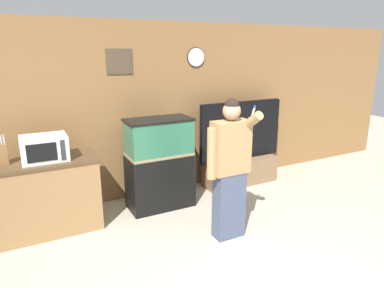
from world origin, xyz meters
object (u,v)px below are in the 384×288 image
Objects in this scene: microwave at (44,148)px; aquarium_on_stand at (160,164)px; counter_island at (47,196)px; person_standing at (229,168)px; tv_on_stand at (240,160)px; knife_block at (2,154)px.

microwave is 0.40× the size of aquarium_on_stand.
counter_island is 0.75× the size of person_standing.
person_standing is at bearing -129.78° from tv_on_stand.
aquarium_on_stand reaches higher than counter_island.
knife_block is 1.95m from aquarium_on_stand.
aquarium_on_stand is (1.91, 0.00, -0.42)m from knife_block.
knife_block is 0.23× the size of tv_on_stand.
knife_block is 0.27× the size of aquarium_on_stand.
microwave is at bearing 149.63° from person_standing.
person_standing is (0.41, -1.15, 0.23)m from aquarium_on_stand.
person_standing is (-1.12, -1.34, 0.47)m from tv_on_stand.
microwave is 2.18m from person_standing.
person_standing is (2.32, -1.15, -0.19)m from knife_block.
tv_on_stand is at bearing 3.28° from knife_block.
microwave is (0.04, -0.04, 0.62)m from counter_island.
counter_island is 2.45× the size of microwave.
aquarium_on_stand reaches higher than knife_block.
counter_island is 0.82× the size of tv_on_stand.
knife_block reaches higher than microwave.
aquarium_on_stand is 1.56m from tv_on_stand.
counter_island is 1.51m from aquarium_on_stand.
aquarium_on_stand is 1.24m from person_standing.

